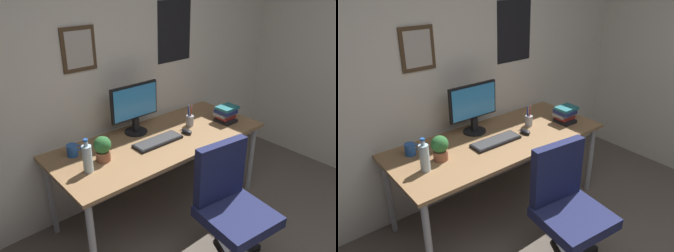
% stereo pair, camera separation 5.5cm
% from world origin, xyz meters
% --- Properties ---
extents(wall_back, '(4.40, 0.10, 2.60)m').
position_xyz_m(wall_back, '(0.00, 2.15, 1.30)').
color(wall_back, silver).
rests_on(wall_back, ground_plane).
extents(desk, '(1.86, 0.79, 0.73)m').
position_xyz_m(desk, '(0.18, 1.68, 0.66)').
color(desk, '#936D47').
rests_on(desk, ground_plane).
extents(office_chair, '(0.57, 0.57, 0.95)m').
position_xyz_m(office_chair, '(0.16, 0.88, 0.53)').
color(office_chair, '#1E234C').
rests_on(office_chair, ground_plane).
extents(monitor, '(0.46, 0.20, 0.43)m').
position_xyz_m(monitor, '(0.09, 1.91, 0.97)').
color(monitor, black).
rests_on(monitor, desk).
extents(keyboard, '(0.43, 0.15, 0.03)m').
position_xyz_m(keyboard, '(0.11, 1.63, 0.74)').
color(keyboard, black).
rests_on(keyboard, desk).
extents(computer_mouse, '(0.06, 0.11, 0.04)m').
position_xyz_m(computer_mouse, '(0.41, 1.60, 0.74)').
color(computer_mouse, black).
rests_on(computer_mouse, desk).
extents(water_bottle, '(0.07, 0.07, 0.25)m').
position_xyz_m(water_bottle, '(-0.53, 1.61, 0.83)').
color(water_bottle, silver).
rests_on(water_bottle, desk).
extents(coffee_mug_near, '(0.12, 0.08, 0.09)m').
position_xyz_m(coffee_mug_near, '(-0.51, 1.89, 0.77)').
color(coffee_mug_near, '#2659B2').
rests_on(coffee_mug_near, desk).
extents(potted_plant, '(0.13, 0.13, 0.19)m').
position_xyz_m(potted_plant, '(-0.37, 1.67, 0.83)').
color(potted_plant, brown).
rests_on(potted_plant, desk).
extents(pen_cup, '(0.07, 0.07, 0.20)m').
position_xyz_m(pen_cup, '(0.55, 1.71, 0.78)').
color(pen_cup, '#9EA0A5').
rests_on(pen_cup, desk).
extents(book_stack_left, '(0.20, 0.18, 0.15)m').
position_xyz_m(book_stack_left, '(0.87, 1.56, 0.80)').
color(book_stack_left, black).
rests_on(book_stack_left, desk).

